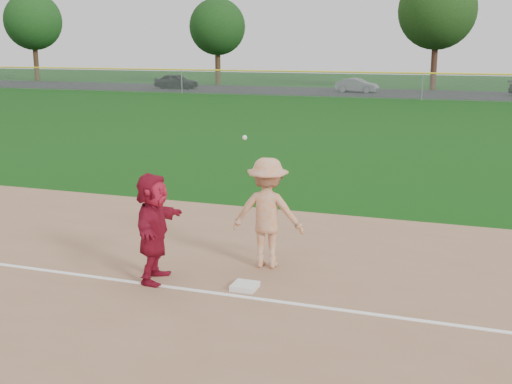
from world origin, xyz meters
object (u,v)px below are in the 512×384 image
(first_base, at_px, (245,286))
(car_mid, at_px, (357,85))
(car_left, at_px, (176,81))
(base_runner, at_px, (153,228))

(first_base, xyz_separation_m, car_mid, (-6.45, 46.23, 0.55))
(first_base, height_order, car_left, car_left)
(base_runner, height_order, car_mid, base_runner)
(first_base, relative_size, car_left, 0.10)
(first_base, relative_size, car_mid, 0.12)
(car_mid, bearing_deg, base_runner, -166.32)
(first_base, bearing_deg, base_runner, -175.69)
(car_left, bearing_deg, base_runner, -154.50)
(first_base, xyz_separation_m, base_runner, (-1.68, -0.13, 0.94))
(base_runner, bearing_deg, first_base, -95.45)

